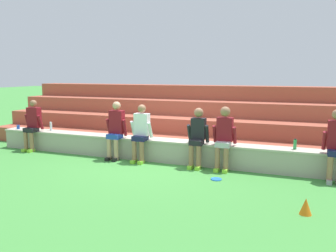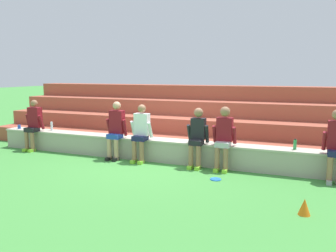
{
  "view_description": "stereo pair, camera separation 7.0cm",
  "coord_description": "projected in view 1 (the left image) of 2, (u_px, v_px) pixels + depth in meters",
  "views": [
    {
      "loc": [
        3.36,
        -7.58,
        2.18
      ],
      "look_at": [
        0.3,
        0.23,
        0.89
      ],
      "focal_mm": 36.89,
      "sensor_mm": 36.0,
      "label": 1
    },
    {
      "loc": [
        3.43,
        -7.56,
        2.18
      ],
      "look_at": [
        0.3,
        0.23,
        0.89
      ],
      "focal_mm": 36.89,
      "sensor_mm": 36.0,
      "label": 2
    }
  ],
  "objects": [
    {
      "name": "plastic_cup_right_end",
      "position": [
        18.0,
        127.0,
        10.2
      ],
      "size": [
        0.09,
        0.09,
        0.11
      ],
      "primitive_type": "cylinder",
      "color": "blue",
      "rests_on": "stone_seating_wall"
    },
    {
      "name": "person_far_right",
      "position": [
        224.0,
        136.0,
        7.78
      ],
      "size": [
        0.53,
        0.54,
        1.44
      ],
      "color": "#996B4C",
      "rests_on": "ground"
    },
    {
      "name": "frisbee",
      "position": [
        216.0,
        179.0,
        7.14
      ],
      "size": [
        0.23,
        0.23,
        0.02
      ],
      "primitive_type": "cylinder",
      "color": "blue",
      "rests_on": "ground"
    },
    {
      "name": "person_far_left",
      "position": [
        33.0,
        123.0,
        9.76
      ],
      "size": [
        0.55,
        0.51,
        1.43
      ],
      "color": "#996B4C",
      "rests_on": "ground"
    },
    {
      "name": "sports_cone",
      "position": [
        306.0,
        206.0,
        5.36
      ],
      "size": [
        0.19,
        0.19,
        0.26
      ],
      "primitive_type": "cone",
      "color": "orange",
      "rests_on": "ground"
    },
    {
      "name": "person_right_of_center",
      "position": [
        197.0,
        135.0,
        8.0
      ],
      "size": [
        0.51,
        0.53,
        1.39
      ],
      "color": "#996B4C",
      "rests_on": "ground"
    },
    {
      "name": "person_rightmost_edge",
      "position": [
        336.0,
        143.0,
        6.95
      ],
      "size": [
        0.49,
        0.54,
        1.46
      ],
      "color": "#996B4C",
      "rests_on": "ground"
    },
    {
      "name": "ground_plane",
      "position": [
        153.0,
        162.0,
        8.52
      ],
      "size": [
        80.0,
        80.0,
        0.0
      ],
      "primitive_type": "plane",
      "color": "#428E3D"
    },
    {
      "name": "person_center",
      "position": [
        141.0,
        131.0,
        8.49
      ],
      "size": [
        0.55,
        0.49,
        1.42
      ],
      "color": "#996B4C",
      "rests_on": "ground"
    },
    {
      "name": "stone_seating_wall",
      "position": [
        157.0,
        149.0,
        8.69
      ],
      "size": [
        9.54,
        0.5,
        0.55
      ],
      "color": "#A8A08E",
      "rests_on": "ground"
    },
    {
      "name": "person_left_of_center",
      "position": [
        116.0,
        128.0,
        8.77
      ],
      "size": [
        0.55,
        0.5,
        1.47
      ],
      "color": "tan",
      "rests_on": "ground"
    },
    {
      "name": "brick_bleachers",
      "position": [
        187.0,
        122.0,
        10.83
      ],
      "size": [
        11.95,
        3.09,
        1.79
      ],
      "color": "#A34C38",
      "rests_on": "ground"
    },
    {
      "name": "water_bottle_mid_right",
      "position": [
        295.0,
        144.0,
        7.46
      ],
      "size": [
        0.07,
        0.07,
        0.23
      ],
      "color": "green",
      "rests_on": "stone_seating_wall"
    },
    {
      "name": "water_bottle_mid_left",
      "position": [
        51.0,
        126.0,
        9.87
      ],
      "size": [
        0.07,
        0.07,
        0.26
      ],
      "color": "silver",
      "rests_on": "stone_seating_wall"
    }
  ]
}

